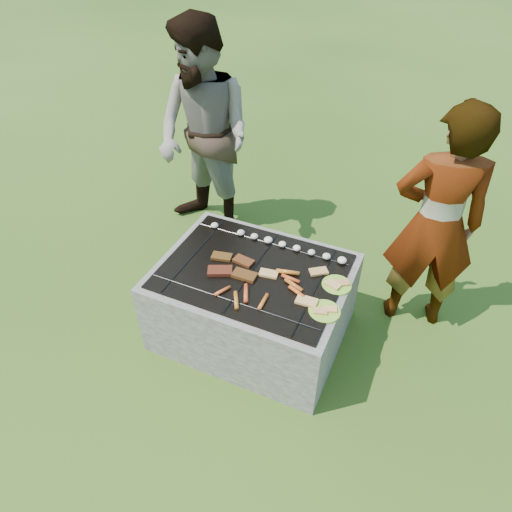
# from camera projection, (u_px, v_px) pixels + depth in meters

# --- Properties ---
(lawn) EXTENTS (60.00, 60.00, 0.00)m
(lawn) POSITION_uv_depth(u_px,v_px,m) (253.00, 330.00, 3.49)
(lawn) COLOR #254611
(lawn) RESTS_ON ground
(fire_pit) EXTENTS (1.30, 1.00, 0.62)m
(fire_pit) POSITION_uv_depth(u_px,v_px,m) (253.00, 304.00, 3.31)
(fire_pit) COLOR gray
(fire_pit) RESTS_ON ground
(mushrooms) EXTENTS (1.06, 0.06, 0.04)m
(mushrooms) POSITION_uv_depth(u_px,v_px,m) (282.00, 244.00, 3.29)
(mushrooms) COLOR beige
(mushrooms) RESTS_ON fire_pit
(pork_slabs) EXTENTS (0.39, 0.29, 0.02)m
(pork_slabs) POSITION_uv_depth(u_px,v_px,m) (232.00, 267.00, 3.11)
(pork_slabs) COLOR brown
(pork_slabs) RESTS_ON fire_pit
(sausages) EXTENTS (0.54, 0.48, 0.03)m
(sausages) POSITION_uv_depth(u_px,v_px,m) (269.00, 288.00, 2.95)
(sausages) COLOR orange
(sausages) RESTS_ON fire_pit
(bread_on_grate) EXTENTS (0.46, 0.41, 0.02)m
(bread_on_grate) POSITION_uv_depth(u_px,v_px,m) (298.00, 283.00, 2.99)
(bread_on_grate) COLOR #F0D27B
(bread_on_grate) RESTS_ON fire_pit
(plate_far) EXTENTS (0.22, 0.22, 0.03)m
(plate_far) POSITION_uv_depth(u_px,v_px,m) (337.00, 285.00, 2.99)
(plate_far) COLOR #D5E436
(plate_far) RESTS_ON fire_pit
(plate_near) EXTENTS (0.23, 0.23, 0.03)m
(plate_near) POSITION_uv_depth(u_px,v_px,m) (324.00, 311.00, 2.81)
(plate_near) COLOR gold
(plate_near) RESTS_ON fire_pit
(cook) EXTENTS (0.72, 0.56, 1.73)m
(cook) POSITION_uv_depth(u_px,v_px,m) (436.00, 225.00, 3.08)
(cook) COLOR #9E9184
(cook) RESTS_ON ground
(bystander) EXTENTS (1.10, 0.97, 1.92)m
(bystander) POSITION_uv_depth(u_px,v_px,m) (205.00, 137.00, 3.90)
(bystander) COLOR #A08F85
(bystander) RESTS_ON ground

